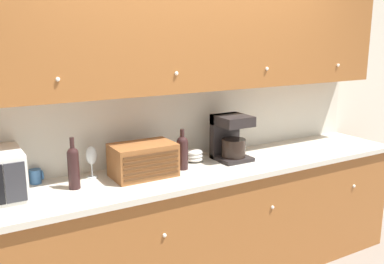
% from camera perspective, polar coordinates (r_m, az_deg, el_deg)
% --- Properties ---
extents(ground_plane, '(24.00, 24.00, 0.00)m').
position_cam_1_polar(ground_plane, '(3.78, -1.77, -17.17)').
color(ground_plane, slate).
extents(wall_back, '(5.97, 0.06, 2.60)m').
position_cam_1_polar(wall_back, '(3.35, -2.17, 2.69)').
color(wall_back, beige).
rests_on(wall_back, ground_plane).
extents(counter_unit, '(3.59, 0.66, 0.94)m').
position_cam_1_polar(counter_unit, '(3.32, 0.85, -12.49)').
color(counter_unit, '#935628').
rests_on(counter_unit, ground_plane).
extents(backsplash_panel, '(3.57, 0.01, 0.56)m').
position_cam_1_polar(backsplash_panel, '(3.34, -1.86, 1.17)').
color(backsplash_panel, beige).
rests_on(backsplash_panel, counter_unit).
extents(upper_cabinets, '(3.57, 0.34, 0.80)m').
position_cam_1_polar(upper_cabinets, '(3.22, 2.00, 12.81)').
color(upper_cabinets, '#935628').
rests_on(upper_cabinets, backsplash_panel).
extents(mug, '(0.09, 0.08, 0.09)m').
position_cam_1_polar(mug, '(3.00, -20.10, -5.56)').
color(mug, '#38669E').
rests_on(mug, counter_unit).
extents(second_wine_bottle, '(0.07, 0.07, 0.33)m').
position_cam_1_polar(second_wine_bottle, '(2.79, -15.53, -4.38)').
color(second_wine_bottle, black).
rests_on(second_wine_bottle, counter_unit).
extents(wine_glass, '(0.08, 0.08, 0.22)m').
position_cam_1_polar(wine_glass, '(2.98, -13.26, -3.18)').
color(wine_glass, silver).
rests_on(wine_glass, counter_unit).
extents(bread_box, '(0.43, 0.28, 0.23)m').
position_cam_1_polar(bread_box, '(2.95, -6.53, -3.74)').
color(bread_box, brown).
rests_on(bread_box, counter_unit).
extents(wine_bottle, '(0.08, 0.08, 0.30)m').
position_cam_1_polar(wine_bottle, '(3.08, -1.30, -2.55)').
color(wine_bottle, black).
rests_on(wine_bottle, counter_unit).
extents(bowl_stack_on_counter, '(0.15, 0.15, 0.09)m').
position_cam_1_polar(bowl_stack_on_counter, '(3.29, 0.31, -3.17)').
color(bowl_stack_on_counter, silver).
rests_on(bowl_stack_on_counter, counter_unit).
extents(coffee_maker, '(0.25, 0.27, 0.35)m').
position_cam_1_polar(coffee_maker, '(3.33, 5.13, -0.69)').
color(coffee_maker, black).
rests_on(coffee_maker, counter_unit).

